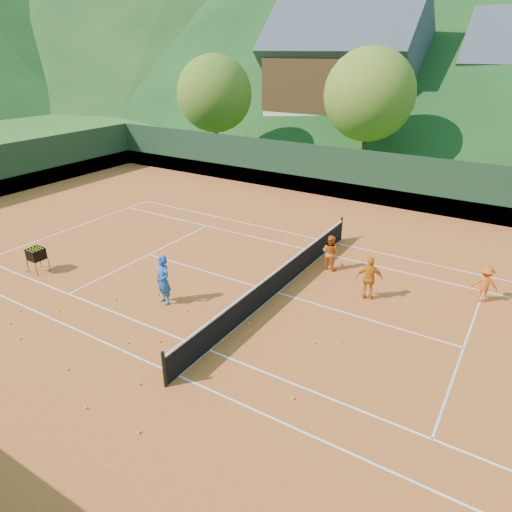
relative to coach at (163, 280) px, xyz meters
The scene contains 38 objects.
ground 4.13m from the coach, 42.55° to the left, with size 400.00×400.00×0.00m, color #2C531A.
clay_court 4.13m from the coach, 42.55° to the left, with size 40.00×24.00×0.02m, color #C2531F.
coach is the anchor object (origin of this frame).
student_a 6.73m from the coach, 55.88° to the left, with size 0.70×0.55×1.44m, color orange.
student_b 7.17m from the coach, 34.45° to the left, with size 0.94×0.39×1.61m, color orange.
student_d 11.16m from the coach, 32.68° to the left, with size 0.87×0.50×1.35m, color #D85813.
tennis_ball_0 4.77m from the coach, behind, with size 0.07×0.07×0.07m, color yellow.
tennis_ball_1 3.13m from the coach, 20.05° to the left, with size 0.07×0.07×0.07m, color yellow.
tennis_ball_2 4.97m from the coach, 141.63° to the right, with size 0.07×0.07×0.07m, color yellow.
tennis_ball_3 3.53m from the coach, 153.99° to the right, with size 0.07×0.07×0.07m, color yellow.
tennis_ball_5 2.68m from the coach, 74.29° to the right, with size 0.07×0.07×0.07m, color yellow.
tennis_ball_6 2.53m from the coach, 51.82° to the right, with size 0.07×0.07×0.07m, color yellow.
tennis_ball_7 6.05m from the coach, 53.72° to the right, with size 0.07×0.07×0.07m, color yellow.
tennis_ball_8 3.59m from the coach, ahead, with size 0.07×0.07×0.07m, color yellow.
tennis_ball_9 1.34m from the coach, ahead, with size 0.07×0.07×0.07m, color yellow.
tennis_ball_10 5.34m from the coach, 69.44° to the right, with size 0.07×0.07×0.07m, color yellow.
tennis_ball_12 2.64m from the coach, ahead, with size 0.07×0.07×0.07m, color yellow.
tennis_ball_13 3.35m from the coach, ahead, with size 0.07×0.07×0.07m, color yellow.
tennis_ball_15 4.37m from the coach, 57.06° to the right, with size 0.07×0.07×0.07m, color yellow.
tennis_ball_16 4.72m from the coach, 119.92° to the right, with size 0.07×0.07×0.07m, color yellow.
tennis_ball_17 6.59m from the coach, behind, with size 0.07×0.07×0.07m, color yellow.
tennis_ball_18 4.31m from the coach, 87.45° to the right, with size 0.07×0.07×0.07m, color yellow.
tennis_ball_19 6.41m from the coach, 17.56° to the right, with size 0.07×0.07×0.07m, color yellow.
tennis_ball_20 2.03m from the coach, 155.57° to the right, with size 0.07×0.07×0.07m, color yellow.
tennis_ball_21 3.67m from the coach, 138.12° to the right, with size 0.07×0.07×0.07m, color yellow.
tennis_ball_23 6.24m from the coach, ahead, with size 0.07×0.07×0.07m, color yellow.
tennis_ball_25 5.09m from the coach, 132.63° to the right, with size 0.07×0.07×0.07m, color yellow.
tennis_ball_26 1.09m from the coach, 157.84° to the left, with size 0.07×0.07×0.07m, color yellow.
tennis_ball_27 1.42m from the coach, 144.44° to the left, with size 0.07×0.07×0.07m, color yellow.
tennis_ball_28 5.57m from the coach, ahead, with size 0.07×0.07×0.07m, color yellow.
tennis_ball_29 3.53m from the coach, 37.13° to the right, with size 0.07×0.07×0.07m, color yellow.
court_lines 4.13m from the coach, 42.55° to the left, with size 23.83×11.03×0.00m.
tennis_net 4.05m from the coach, 42.55° to the left, with size 0.10×12.07×1.10m.
perimeter_fence 4.04m from the coach, 42.55° to the left, with size 40.40×24.24×3.00m.
ball_hopper 6.02m from the coach, behind, with size 0.57×0.57×1.00m.
chalet_left 33.80m from the coach, 102.13° to the left, with size 13.80×9.93×12.92m.
tree_a 24.80m from the coach, 122.17° to the left, with size 6.00×6.00×7.88m.
tree_b 23.14m from the coach, 92.60° to the left, with size 6.40×6.40×8.40m.
Camera 1 is at (7.07, -12.82, 8.17)m, focal length 32.00 mm.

